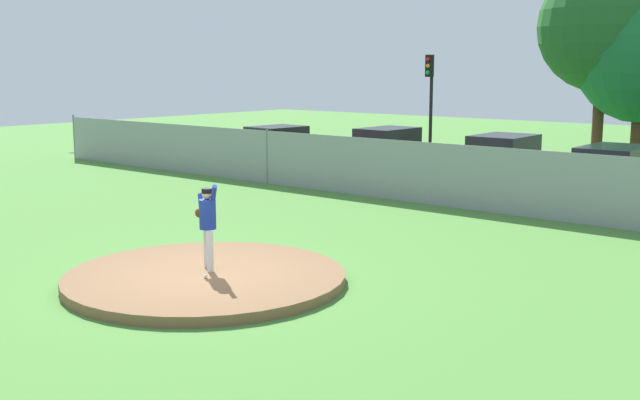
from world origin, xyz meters
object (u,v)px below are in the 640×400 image
Objects in this scene: parked_car_champagne at (503,161)px; traffic_light_near at (430,89)px; parked_car_white at (277,145)px; traffic_cone_orange at (358,157)px; parked_car_red at (387,153)px; parked_car_slate at (613,174)px; pitcher_youth at (207,219)px; baseball at (206,276)px.

traffic_light_near reaches higher than parked_car_champagne.
parked_car_white is 7.71× the size of traffic_cone_orange.
traffic_light_near is at bearing 98.58° from parked_car_red.
traffic_light_near is at bearing 30.66° from traffic_cone_orange.
parked_car_red is at bearing 179.66° from parked_car_slate.
parked_car_red is at bearing 112.02° from pitcher_youth.
parked_car_slate is 10.15m from traffic_light_near.
parked_car_champagne is (-1.21, 14.68, -0.34)m from pitcher_youth.
parked_car_champagne is 3.96m from parked_car_slate.
parked_car_slate reaches higher than parked_car_white.
baseball is at bearing -98.77° from parked_car_slate.
parked_car_champagne is 0.91× the size of parked_car_slate.
pitcher_youth reaches higher than parked_car_white.
baseball is 15.99m from parked_car_red.
traffic_light_near reaches higher than baseball.
baseball is 14.86m from parked_car_slate.
baseball is 0.02× the size of parked_car_red.
parked_car_red is 8.47m from parked_car_slate.
traffic_cone_orange is 4.12m from traffic_light_near.
parked_car_red is (5.87, -0.21, 0.09)m from parked_car_white.
traffic_light_near is (-0.59, 3.88, 2.28)m from parked_car_red.
traffic_light_near is at bearing 109.29° from pitcher_youth.
parked_car_champagne reaches higher than baseball.
pitcher_youth is at bearing -100.84° from parked_car_slate.
parked_car_slate is at bearing -1.03° from parked_car_white.
parked_car_white is at bearing -178.71° from parked_car_champagne.
pitcher_youth is 19.30m from traffic_light_near.
traffic_light_near reaches higher than parked_car_slate.
parked_car_champagne is 6.59m from traffic_light_near.
pitcher_youth is at bearing -61.82° from traffic_cone_orange.
parked_car_white is at bearing 177.99° from parked_car_red.
pitcher_youth is at bearing -51.18° from parked_car_white.
pitcher_youth is 3.07× the size of traffic_cone_orange.
parked_car_slate is at bearing 81.23° from baseball.
baseball is 15.27m from parked_car_champagne.
pitcher_youth is 0.36× the size of parked_car_slate.
parked_car_slate is 8.50× the size of traffic_cone_orange.
parked_car_champagne is at bearing -14.06° from traffic_cone_orange.
parked_car_red is 7.65× the size of traffic_cone_orange.
traffic_cone_orange is (-8.90, 16.61, -0.90)m from pitcher_youth.
baseball is 19.21m from parked_car_white.
parked_car_champagne is at bearing 172.86° from parked_car_slate.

